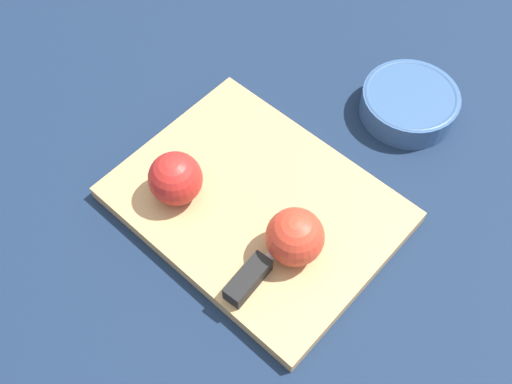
# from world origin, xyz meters

# --- Properties ---
(ground_plane) EXTENTS (4.00, 4.00, 0.00)m
(ground_plane) POSITION_xyz_m (0.00, 0.00, 0.00)
(ground_plane) COLOR #14233D
(cutting_board) EXTENTS (0.38, 0.32, 0.02)m
(cutting_board) POSITION_xyz_m (0.00, 0.00, 0.01)
(cutting_board) COLOR tan
(cutting_board) RESTS_ON ground_plane
(apple_half_left) EXTENTS (0.07, 0.07, 0.07)m
(apple_half_left) POSITION_xyz_m (-0.09, -0.04, 0.05)
(apple_half_left) COLOR red
(apple_half_left) RESTS_ON cutting_board
(apple_half_right) EXTENTS (0.07, 0.07, 0.07)m
(apple_half_right) POSITION_xyz_m (0.07, -0.04, 0.05)
(apple_half_right) COLOR red
(apple_half_right) RESTS_ON cutting_board
(knife) EXTENTS (0.04, 0.15, 0.02)m
(knife) POSITION_xyz_m (0.05, -0.10, 0.03)
(knife) COLOR silver
(knife) RESTS_ON cutting_board
(bowl) EXTENTS (0.13, 0.13, 0.04)m
(bowl) POSITION_xyz_m (0.10, 0.25, 0.02)
(bowl) COLOR #33517F
(bowl) RESTS_ON ground_plane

